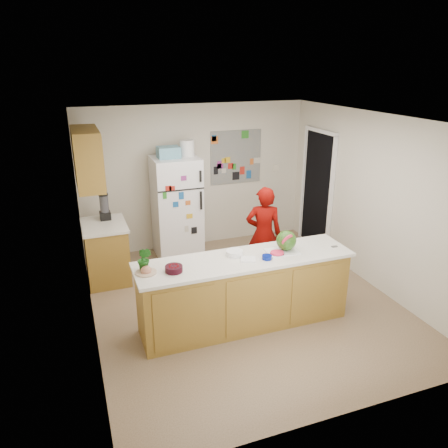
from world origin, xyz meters
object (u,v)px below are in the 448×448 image
object	(u,v)px
refrigerator	(177,208)
person	(264,234)
cherry_bowl	(174,269)
watermelon	(286,240)

from	to	relation	value
refrigerator	person	world-z (taller)	refrigerator
cherry_bowl	watermelon	bearing A→B (deg)	3.59
watermelon	cherry_bowl	distance (m)	1.47
refrigerator	person	size ratio (longest dim) A/B	1.16
refrigerator	watermelon	bearing A→B (deg)	-70.97
refrigerator	cherry_bowl	xyz separation A→B (m)	(-0.65, -2.45, 0.11)
person	cherry_bowl	bearing A→B (deg)	55.12
refrigerator	person	xyz separation A→B (m)	(0.99, -1.33, -0.12)
refrigerator	cherry_bowl	distance (m)	2.53
refrigerator	watermelon	world-z (taller)	refrigerator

